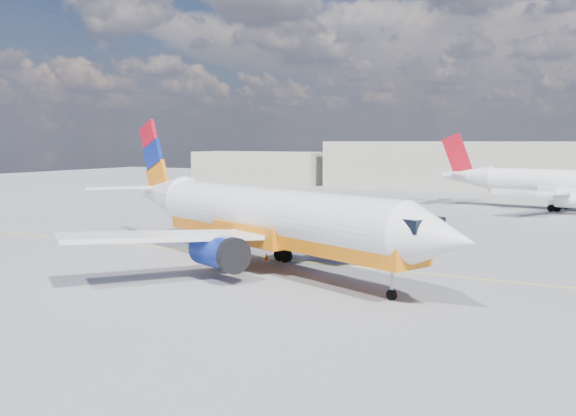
% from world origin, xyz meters
% --- Properties ---
extents(ground, '(240.00, 240.00, 0.00)m').
position_xyz_m(ground, '(0.00, 0.00, 0.00)').
color(ground, slate).
rests_on(ground, ground).
extents(taxi_line, '(70.00, 0.15, 0.01)m').
position_xyz_m(taxi_line, '(0.00, 3.00, 0.01)').
color(taxi_line, yellow).
rests_on(taxi_line, ground).
extents(terminal_main, '(70.00, 14.00, 8.00)m').
position_xyz_m(terminal_main, '(5.00, 75.00, 4.00)').
color(terminal_main, beige).
rests_on(terminal_main, ground).
extents(terminal_annex, '(26.00, 10.00, 6.00)m').
position_xyz_m(terminal_annex, '(-45.00, 72.00, 3.00)').
color(terminal_annex, beige).
rests_on(terminal_annex, ground).
extents(main_jet, '(32.26, 24.34, 9.90)m').
position_xyz_m(main_jet, '(-2.36, -0.08, 3.30)').
color(main_jet, white).
rests_on(main_jet, ground).
extents(second_jet, '(30.24, 23.60, 9.14)m').
position_xyz_m(second_jet, '(11.71, 45.97, 3.05)').
color(second_jet, white).
rests_on(second_jet, ground).
extents(traffic_cone, '(0.39, 0.39, 0.55)m').
position_xyz_m(traffic_cone, '(-3.38, 2.08, 0.27)').
color(traffic_cone, white).
rests_on(traffic_cone, ground).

